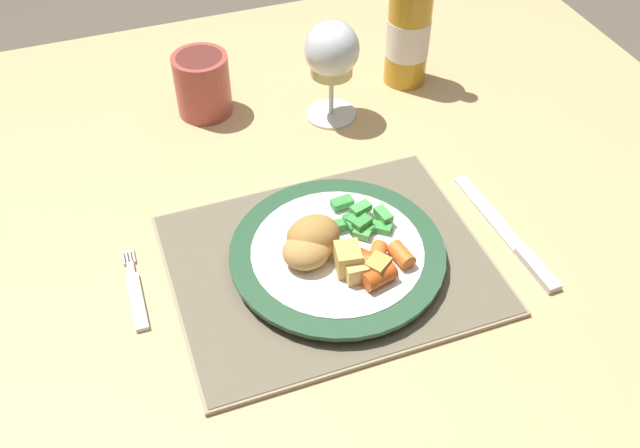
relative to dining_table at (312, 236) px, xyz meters
The scene contains 12 objects.
dining_table is the anchor object (origin of this frame).
placemat 0.17m from the dining_table, 100.93° to the right, with size 0.36×0.29×0.01m.
dinner_plate 0.18m from the dining_table, 97.02° to the right, with size 0.25×0.25×0.02m.
breaded_croquettes 0.20m from the dining_table, 109.24° to the right, with size 0.08×0.08×0.04m.
green_beans_pile 0.17m from the dining_table, 79.48° to the right, with size 0.08×0.07×0.02m.
glazed_carrots 0.22m from the dining_table, 86.38° to the right, with size 0.08×0.07×0.02m.
fork 0.28m from the dining_table, 156.03° to the right, with size 0.02×0.12×0.01m.
table_knife 0.28m from the dining_table, 42.50° to the right, with size 0.03×0.21×0.01m.
wine_glass 0.25m from the dining_table, 60.17° to the left, with size 0.08×0.08×0.15m.
bottle 0.34m from the dining_table, 40.55° to the left, with size 0.06×0.06×0.26m.
roast_potatoes 0.22m from the dining_table, 93.07° to the right, with size 0.06×0.05×0.03m.
drinking_cup 0.27m from the dining_table, 113.11° to the left, with size 0.08×0.08×0.09m.
Camera 1 is at (-0.22, -0.65, 1.35)m, focal length 40.00 mm.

